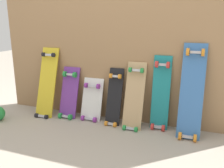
{
  "coord_description": "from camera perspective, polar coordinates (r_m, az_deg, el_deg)",
  "views": [
    {
      "loc": [
        0.85,
        -2.37,
        1.08
      ],
      "look_at": [
        0.0,
        -0.07,
        0.44
      ],
      "focal_mm": 38.42,
      "sensor_mm": 36.0,
      "label": 1
    }
  ],
  "objects": [
    {
      "name": "skateboard_teal",
      "position": [
        2.49,
        11.48,
        -2.82
      ],
      "size": [
        0.18,
        0.17,
        0.82
      ],
      "color": "#197A7F",
      "rests_on": "ground"
    },
    {
      "name": "skateboard_yellow",
      "position": [
        2.9,
        -15.25,
        -0.34
      ],
      "size": [
        0.22,
        0.31,
        0.86
      ],
      "color": "gold",
      "rests_on": "ground"
    },
    {
      "name": "skateboard_natural",
      "position": [
        2.49,
        5.25,
        -3.63
      ],
      "size": [
        0.2,
        0.28,
        0.75
      ],
      "color": "tan",
      "rests_on": "ground"
    },
    {
      "name": "skateboard_blue",
      "position": [
        2.38,
        18.38,
        -2.42
      ],
      "size": [
        0.22,
        0.3,
        0.95
      ],
      "color": "#386BAD",
      "rests_on": "ground"
    },
    {
      "name": "skateboard_white",
      "position": [
        2.72,
        -4.86,
        -4.35
      ],
      "size": [
        0.24,
        0.21,
        0.53
      ],
      "color": "silver",
      "rests_on": "ground"
    },
    {
      "name": "plywood_wall_panel",
      "position": [
        2.6,
        1.08,
        8.04
      ],
      "size": [
        2.8,
        0.04,
        1.56
      ],
      "primitive_type": "cube",
      "color": "#99724C",
      "rests_on": "ground"
    },
    {
      "name": "skateboard_purple",
      "position": [
        2.81,
        -10.21,
        -2.69
      ],
      "size": [
        0.21,
        0.25,
        0.64
      ],
      "color": "#6B338C",
      "rests_on": "ground"
    },
    {
      "name": "ground_plane",
      "position": [
        2.74,
        0.51,
        -8.55
      ],
      "size": [
        12.0,
        12.0,
        0.0
      ],
      "primitive_type": "plane",
      "color": "#A89E8E"
    },
    {
      "name": "skateboard_black",
      "position": [
        2.58,
        0.48,
        -3.82
      ],
      "size": [
        0.16,
        0.24,
        0.67
      ],
      "color": "black",
      "rests_on": "ground"
    }
  ]
}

